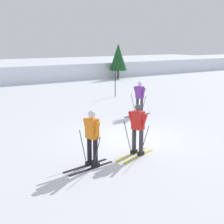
{
  "coord_description": "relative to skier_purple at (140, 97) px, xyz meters",
  "views": [
    {
      "loc": [
        -7.08,
        -9.39,
        3.65
      ],
      "look_at": [
        -0.3,
        0.91,
        0.9
      ],
      "focal_mm": 50.69,
      "sensor_mm": 36.0,
      "label": 1
    }
  ],
  "objects": [
    {
      "name": "skier_purple",
      "position": [
        0.0,
        0.0,
        0.0
      ],
      "size": [
        1.64,
        0.98,
        1.71
      ],
      "color": "black",
      "rests_on": "ground"
    },
    {
      "name": "conifer_far_centre",
      "position": [
        8.24,
        13.92,
        1.24
      ],
      "size": [
        1.72,
        1.72,
        3.47
      ],
      "color": "#513823",
      "rests_on": "ground"
    },
    {
      "name": "skier_red",
      "position": [
        -3.65,
        -4.53,
        0.0
      ],
      "size": [
        1.64,
        0.96,
        1.71
      ],
      "color": "gold",
      "rests_on": "ground"
    },
    {
      "name": "trail_marker_pole",
      "position": [
        2.08,
        5.3,
        0.07
      ],
      "size": [
        0.05,
        0.05,
        1.98
      ],
      "primitive_type": "cylinder",
      "color": "black",
      "rests_on": "ground"
    },
    {
      "name": "ground_plane",
      "position": [
        -2.7,
        -2.94,
        -0.92
      ],
      "size": [
        120.0,
        120.0,
        0.0
      ],
      "primitive_type": "plane",
      "color": "silver"
    },
    {
      "name": "skier_orange",
      "position": [
        -5.38,
        -4.58,
        -0.0
      ],
      "size": [
        1.64,
        0.99,
        1.71
      ],
      "color": "black",
      "rests_on": "ground"
    }
  ]
}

